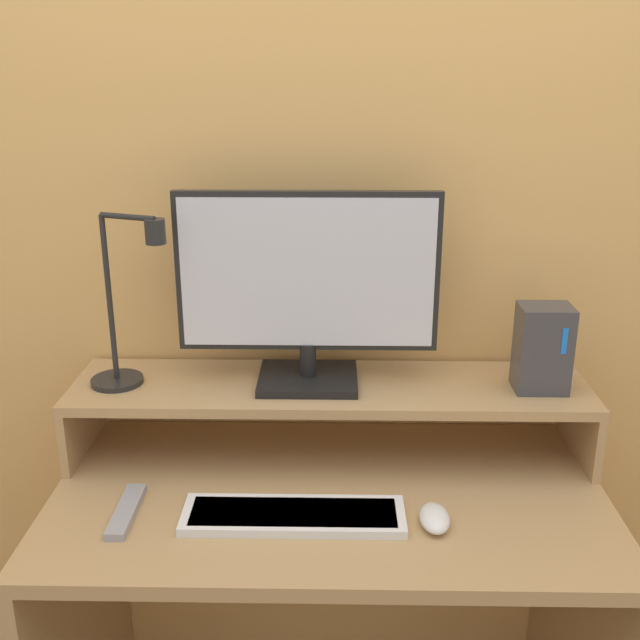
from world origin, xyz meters
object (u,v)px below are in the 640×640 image
monitor (308,286)px  keyboard (294,515)px  desk_lamp (126,319)px  remote_control (126,511)px  mouse (435,518)px  router_dock (543,348)px

monitor → keyboard: monitor is taller
desk_lamp → remote_control: (0.04, -0.24, -0.31)m
keyboard → mouse: 0.27m
desk_lamp → keyboard: (0.36, -0.25, -0.31)m
router_dock → mouse: router_dock is taller
mouse → remote_control: 0.60m
router_dock → mouse: size_ratio=1.95×
monitor → desk_lamp: monitor is taller
keyboard → remote_control: keyboard is taller
desk_lamp → keyboard: bearing=-34.9°
remote_control → router_dock: bearing=16.0°
monitor → mouse: 0.54m
monitor → router_dock: monitor is taller
keyboard → desk_lamp: bearing=145.1°
router_dock → monitor: bearing=176.8°
monitor → remote_control: size_ratio=3.16×
remote_control → monitor: bearing=38.0°
router_dock → remote_control: (-0.84, -0.24, -0.25)m
monitor → desk_lamp: bearing=-176.0°
monitor → router_dock: 0.52m
desk_lamp → router_dock: 0.88m
keyboard → mouse: size_ratio=4.44×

